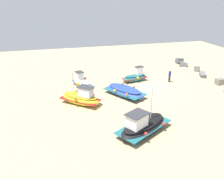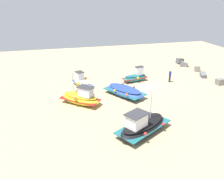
{
  "view_description": "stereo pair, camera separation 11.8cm",
  "coord_description": "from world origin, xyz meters",
  "px_view_note": "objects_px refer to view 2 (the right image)",
  "views": [
    {
      "loc": [
        24.66,
        -10.65,
        10.42
      ],
      "look_at": [
        1.9,
        -4.53,
        0.9
      ],
      "focal_mm": 37.89,
      "sensor_mm": 36.0,
      "label": 1
    },
    {
      "loc": [
        24.69,
        -10.53,
        10.42
      ],
      "look_at": [
        1.9,
        -4.53,
        0.9
      ],
      "focal_mm": 37.89,
      "sensor_mm": 36.0,
      "label": 2
    }
  ],
  "objects_px": {
    "fishing_boat_2": "(125,91)",
    "fishing_boat_4": "(136,77)",
    "fishing_boat_0": "(81,98)",
    "fishing_boat_1": "(142,126)",
    "fishing_boat_3": "(82,82)",
    "person_walking": "(170,75)"
  },
  "relations": [
    {
      "from": "fishing_boat_1",
      "to": "fishing_boat_4",
      "type": "height_order",
      "value": "fishing_boat_1"
    },
    {
      "from": "fishing_boat_1",
      "to": "fishing_boat_3",
      "type": "distance_m",
      "value": 12.05
    },
    {
      "from": "fishing_boat_4",
      "to": "person_walking",
      "type": "xyz_separation_m",
      "value": [
        1.37,
        4.11,
        0.33
      ]
    },
    {
      "from": "fishing_boat_1",
      "to": "fishing_boat_0",
      "type": "bearing_deg",
      "value": -88.81
    },
    {
      "from": "fishing_boat_1",
      "to": "fishing_boat_3",
      "type": "bearing_deg",
      "value": -104.58
    },
    {
      "from": "fishing_boat_3",
      "to": "person_walking",
      "type": "height_order",
      "value": "fishing_boat_3"
    },
    {
      "from": "fishing_boat_3",
      "to": "person_walking",
      "type": "relative_size",
      "value": 2.24
    },
    {
      "from": "fishing_boat_2",
      "to": "fishing_boat_0",
      "type": "bearing_deg",
      "value": -109.87
    },
    {
      "from": "fishing_boat_1",
      "to": "person_walking",
      "type": "height_order",
      "value": "fishing_boat_1"
    },
    {
      "from": "fishing_boat_2",
      "to": "person_walking",
      "type": "relative_size",
      "value": 3.25
    },
    {
      "from": "fishing_boat_3",
      "to": "fishing_boat_4",
      "type": "height_order",
      "value": "fishing_boat_4"
    },
    {
      "from": "fishing_boat_2",
      "to": "fishing_boat_4",
      "type": "relative_size",
      "value": 1.48
    },
    {
      "from": "fishing_boat_2",
      "to": "person_walking",
      "type": "bearing_deg",
      "value": 80.74
    },
    {
      "from": "fishing_boat_1",
      "to": "fishing_boat_2",
      "type": "relative_size",
      "value": 1.03
    },
    {
      "from": "fishing_boat_1",
      "to": "fishing_boat_3",
      "type": "xyz_separation_m",
      "value": [
        -11.61,
        -3.24,
        -0.1
      ]
    },
    {
      "from": "fishing_boat_0",
      "to": "fishing_boat_4",
      "type": "distance_m",
      "value": 9.18
    },
    {
      "from": "fishing_boat_0",
      "to": "fishing_boat_1",
      "type": "height_order",
      "value": "fishing_boat_1"
    },
    {
      "from": "fishing_boat_1",
      "to": "fishing_boat_2",
      "type": "xyz_separation_m",
      "value": [
        -7.57,
        0.9,
        -0.14
      ]
    },
    {
      "from": "fishing_boat_4",
      "to": "person_walking",
      "type": "height_order",
      "value": "fishing_boat_4"
    },
    {
      "from": "fishing_boat_4",
      "to": "fishing_boat_2",
      "type": "bearing_deg",
      "value": -136.39
    },
    {
      "from": "fishing_boat_3",
      "to": "fishing_boat_4",
      "type": "relative_size",
      "value": 1.02
    },
    {
      "from": "fishing_boat_4",
      "to": "fishing_boat_0",
      "type": "bearing_deg",
      "value": -159.24
    }
  ]
}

